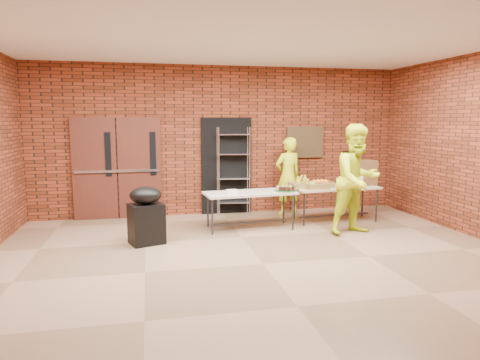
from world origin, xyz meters
name	(u,v)px	position (x,y,z in m)	size (l,w,h in m)	color
room	(264,152)	(0.00, 0.00, 1.60)	(8.08, 7.08, 3.28)	brown
double_doors	(118,168)	(-2.20, 3.44, 1.05)	(1.78, 0.12, 2.10)	#471C14
dark_doorway	(226,166)	(0.10, 3.46, 1.05)	(1.10, 0.06, 2.10)	black
bronze_plaque	(305,142)	(1.90, 3.45, 1.55)	(0.85, 0.04, 0.70)	#3D3018
wire_rack	(233,171)	(0.23, 3.32, 0.95)	(0.70, 0.23, 1.90)	#BBBCC3
table_left	(250,195)	(0.28, 2.01, 0.64)	(1.77, 0.88, 0.70)	tan
table_right	(335,189)	(2.12, 2.26, 0.65)	(1.77, 0.83, 0.71)	tan
basket_bananas	(301,185)	(1.38, 2.23, 0.77)	(0.43, 0.34, 0.14)	olive
basket_oranges	(321,184)	(1.82, 2.26, 0.77)	(0.44, 0.35, 0.14)	olive
basket_apples	(316,186)	(1.64, 2.08, 0.77)	(0.43, 0.34, 0.14)	olive
muffin_tray	(285,189)	(0.97, 1.98, 0.75)	(0.42, 0.42, 0.10)	#144D1F
napkin_box	(232,191)	(-0.08, 1.95, 0.74)	(0.20, 0.13, 0.07)	white
coffee_dispenser	(365,173)	(2.83, 2.36, 0.97)	(0.39, 0.35, 0.51)	brown
cup_stack_front	(351,181)	(2.43, 2.18, 0.82)	(0.07, 0.07, 0.22)	white
cup_stack_mid	(361,182)	(2.58, 2.05, 0.82)	(0.07, 0.07, 0.21)	white
cup_stack_back	(345,180)	(2.34, 2.27, 0.83)	(0.08, 0.08, 0.24)	white
covered_grill	(146,215)	(-1.63, 1.41, 0.48)	(0.64, 0.58, 0.96)	black
volunteer_woman	(288,176)	(1.39, 3.10, 0.84)	(0.61, 0.40, 1.68)	#CFE219
volunteer_man	(357,179)	(2.08, 1.27, 0.99)	(0.96, 0.75, 1.98)	#CFE219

